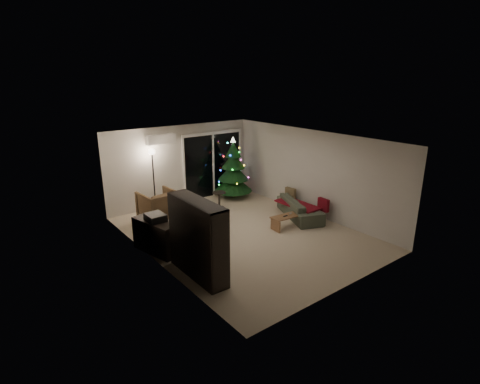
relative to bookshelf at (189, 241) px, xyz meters
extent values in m
plane|color=beige|center=(2.25, 1.09, -0.82)|extent=(6.50, 6.50, 0.00)
plane|color=white|center=(2.25, 1.09, 1.68)|extent=(6.50, 6.50, 0.00)
cube|color=silver|center=(2.25, 4.34, 0.43)|extent=(5.00, 0.02, 2.50)
cube|color=silver|center=(2.25, -2.16, 0.43)|extent=(5.00, 0.02, 2.50)
cube|color=silver|center=(-0.25, 1.09, 0.43)|extent=(0.02, 6.50, 2.50)
cube|color=silver|center=(4.75, 1.09, 0.43)|extent=(0.02, 6.50, 2.50)
cube|color=black|center=(3.45, 4.32, 0.23)|extent=(2.20, 0.02, 2.10)
cube|color=white|center=(1.55, 4.22, 1.33)|extent=(0.90, 0.22, 0.28)
cube|color=#3F3833|center=(3.45, 4.84, -0.87)|extent=(2.60, 1.00, 0.10)
cube|color=white|center=(3.45, 5.24, -0.32)|extent=(2.20, 0.06, 1.00)
cube|color=black|center=(0.00, 1.52, -0.43)|extent=(0.73, 1.31, 0.77)
cube|color=black|center=(0.00, 1.52, 0.04)|extent=(0.39, 0.46, 0.17)
imported|color=brown|center=(0.90, 3.30, -0.38)|extent=(1.00, 1.03, 0.89)
cube|color=silver|center=(1.60, 1.83, -0.61)|extent=(0.62, 0.62, 0.43)
cube|color=silver|center=(0.49, 2.00, -0.66)|extent=(0.45, 0.35, 0.32)
cube|color=silver|center=(2.19, 2.28, -0.68)|extent=(0.49, 0.46, 0.27)
cylinder|color=black|center=(2.87, 3.13, -0.56)|extent=(0.44, 0.44, 0.51)
cylinder|color=black|center=(1.15, 4.05, 0.12)|extent=(0.30, 0.30, 1.88)
imported|color=#4B5147|center=(4.30, 1.06, -0.54)|extent=(1.41, 2.02, 0.55)
cube|color=maroon|center=(4.20, 1.06, -0.42)|extent=(0.59, 1.35, 0.05)
cube|color=brown|center=(4.55, 1.71, -0.32)|extent=(0.14, 0.37, 0.36)
cube|color=maroon|center=(4.55, 0.41, -0.32)|extent=(0.13, 0.37, 0.36)
cube|color=black|center=(3.37, 0.71, -0.47)|extent=(0.13, 0.04, 0.02)
cube|color=slate|center=(3.62, 0.76, -0.47)|extent=(0.13, 0.08, 0.02)
cone|color=black|center=(3.85, 3.72, 0.21)|extent=(1.44, 1.44, 2.06)
camera|label=1|loc=(-3.34, -6.02, 3.17)|focal=28.00mm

